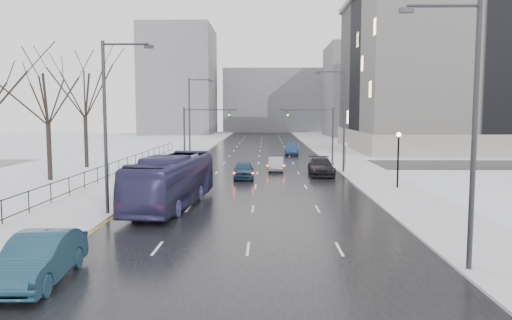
# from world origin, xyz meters

# --- Properties ---
(road) EXTENTS (16.00, 150.00, 0.04)m
(road) POSITION_xyz_m (0.00, 60.00, 0.02)
(road) COLOR black
(road) RESTS_ON ground
(cross_road) EXTENTS (130.00, 10.00, 0.04)m
(cross_road) POSITION_xyz_m (0.00, 48.00, 0.02)
(cross_road) COLOR black
(cross_road) RESTS_ON ground
(sidewalk_left) EXTENTS (5.00, 150.00, 0.16)m
(sidewalk_left) POSITION_xyz_m (-10.50, 60.00, 0.08)
(sidewalk_left) COLOR silver
(sidewalk_left) RESTS_ON ground
(sidewalk_right) EXTENTS (5.00, 150.00, 0.16)m
(sidewalk_right) POSITION_xyz_m (10.50, 60.00, 0.08)
(sidewalk_right) COLOR silver
(sidewalk_right) RESTS_ON ground
(park_strip) EXTENTS (14.00, 150.00, 0.12)m
(park_strip) POSITION_xyz_m (-20.00, 60.00, 0.06)
(park_strip) COLOR white
(park_strip) RESTS_ON ground
(tree_park_d) EXTENTS (8.75, 8.75, 12.50)m
(tree_park_d) POSITION_xyz_m (-17.80, 34.00, 0.00)
(tree_park_d) COLOR black
(tree_park_d) RESTS_ON ground
(tree_park_e) EXTENTS (9.45, 9.45, 13.50)m
(tree_park_e) POSITION_xyz_m (-18.20, 44.00, 0.00)
(tree_park_e) COLOR black
(tree_park_e) RESTS_ON ground
(iron_fence) EXTENTS (0.06, 70.00, 1.30)m
(iron_fence) POSITION_xyz_m (-13.00, 30.00, 0.91)
(iron_fence) COLOR black
(iron_fence) RESTS_ON sidewalk_left
(streetlight_r_near) EXTENTS (2.95, 0.25, 10.00)m
(streetlight_r_near) POSITION_xyz_m (8.17, 10.00, 5.62)
(streetlight_r_near) COLOR #2D2D33
(streetlight_r_near) RESTS_ON ground
(streetlight_r_mid) EXTENTS (2.95, 0.25, 10.00)m
(streetlight_r_mid) POSITION_xyz_m (8.17, 40.00, 5.62)
(streetlight_r_mid) COLOR #2D2D33
(streetlight_r_mid) RESTS_ON ground
(streetlight_l_near) EXTENTS (2.95, 0.25, 10.00)m
(streetlight_l_near) POSITION_xyz_m (-8.17, 20.00, 5.62)
(streetlight_l_near) COLOR #2D2D33
(streetlight_l_near) RESTS_ON ground
(streetlight_l_far) EXTENTS (2.95, 0.25, 10.00)m
(streetlight_l_far) POSITION_xyz_m (-8.17, 52.00, 5.62)
(streetlight_l_far) COLOR #2D2D33
(streetlight_l_far) RESTS_ON ground
(lamppost_r_mid) EXTENTS (0.36, 0.36, 4.28)m
(lamppost_r_mid) POSITION_xyz_m (11.00, 30.00, 2.94)
(lamppost_r_mid) COLOR black
(lamppost_r_mid) RESTS_ON sidewalk_right
(mast_signal_right) EXTENTS (6.10, 0.33, 6.50)m
(mast_signal_right) POSITION_xyz_m (7.33, 48.00, 4.11)
(mast_signal_right) COLOR #2D2D33
(mast_signal_right) RESTS_ON ground
(mast_signal_left) EXTENTS (6.10, 0.33, 6.50)m
(mast_signal_left) POSITION_xyz_m (-7.33, 48.00, 4.11)
(mast_signal_left) COLOR #2D2D33
(mast_signal_left) RESTS_ON ground
(no_uturn_sign) EXTENTS (0.60, 0.06, 2.70)m
(no_uturn_sign) POSITION_xyz_m (9.20, 44.00, 2.30)
(no_uturn_sign) COLOR #2D2D33
(no_uturn_sign) RESTS_ON sidewalk_right
(civic_building) EXTENTS (41.00, 31.00, 24.80)m
(civic_building) POSITION_xyz_m (35.00, 72.00, 11.21)
(civic_building) COLOR gray
(civic_building) RESTS_ON ground
(bldg_far_right) EXTENTS (24.00, 20.00, 22.00)m
(bldg_far_right) POSITION_xyz_m (28.00, 115.00, 11.00)
(bldg_far_right) COLOR slate
(bldg_far_right) RESTS_ON ground
(bldg_far_left) EXTENTS (18.00, 22.00, 28.00)m
(bldg_far_left) POSITION_xyz_m (-22.00, 125.00, 14.00)
(bldg_far_left) COLOR slate
(bldg_far_left) RESTS_ON ground
(bldg_far_center) EXTENTS (30.00, 18.00, 18.00)m
(bldg_far_center) POSITION_xyz_m (4.00, 140.00, 9.00)
(bldg_far_center) COLOR slate
(bldg_far_center) RESTS_ON ground
(sedan_left_near) EXTENTS (2.02, 5.28, 1.72)m
(sedan_left_near) POSITION_xyz_m (-7.20, 8.58, 0.90)
(sedan_left_near) COLOR #1A3A4F
(sedan_left_near) RESTS_ON road
(bus) EXTENTS (4.03, 11.95, 3.27)m
(bus) POSITION_xyz_m (-5.13, 22.63, 1.67)
(bus) COLOR navy
(bus) RESTS_ON road
(sedan_center_near) EXTENTS (1.96, 4.55, 1.53)m
(sedan_center_near) POSITION_xyz_m (-1.16, 35.93, 0.81)
(sedan_center_near) COLOR navy
(sedan_center_near) RESTS_ON road
(sedan_right_near) EXTENTS (1.58, 4.25, 1.39)m
(sedan_right_near) POSITION_xyz_m (1.85, 41.63, 0.73)
(sedan_right_near) COLOR gray
(sedan_right_near) RESTS_ON road
(sedan_right_far) EXTENTS (2.41, 5.69, 1.64)m
(sedan_right_far) POSITION_xyz_m (6.04, 38.30, 0.86)
(sedan_right_far) COLOR black
(sedan_right_far) RESTS_ON road
(sedan_right_distant) EXTENTS (2.24, 5.32, 1.71)m
(sedan_right_distant) POSITION_xyz_m (4.50, 60.44, 0.89)
(sedan_right_distant) COLOR navy
(sedan_right_distant) RESTS_ON road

